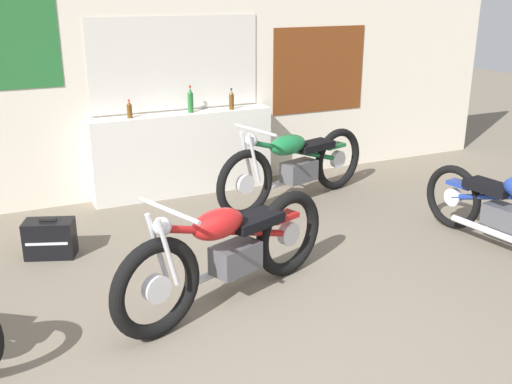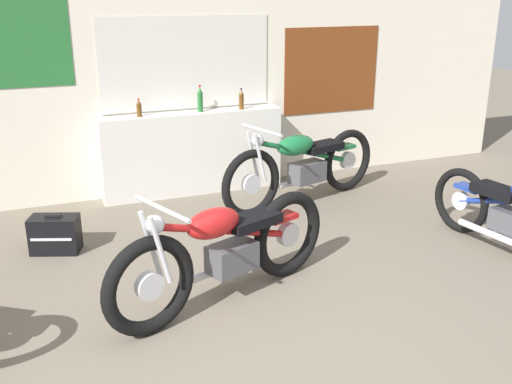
{
  "view_description": "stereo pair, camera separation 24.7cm",
  "coord_description": "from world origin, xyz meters",
  "px_view_note": "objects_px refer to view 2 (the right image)",
  "views": [
    {
      "loc": [
        -1.46,
        -2.85,
        2.34
      ],
      "look_at": [
        0.51,
        1.45,
        0.7
      ],
      "focal_mm": 42.0,
      "sensor_mm": 36.0,
      "label": 1
    },
    {
      "loc": [
        -1.24,
        -2.95,
        2.34
      ],
      "look_at": [
        0.51,
        1.45,
        0.7
      ],
      "focal_mm": 42.0,
      "sensor_mm": 36.0,
      "label": 2
    }
  ],
  "objects_px": {
    "bottle_leftmost": "(139,109)",
    "bottle_left_center": "(200,100)",
    "motorcycle_red": "(225,250)",
    "hard_case_black": "(55,234)",
    "bottle_center": "(241,100)",
    "motorcycle_green": "(303,165)"
  },
  "relations": [
    {
      "from": "hard_case_black",
      "to": "bottle_leftmost",
      "type": "bearing_deg",
      "value": 47.23
    },
    {
      "from": "motorcycle_red",
      "to": "bottle_left_center",
      "type": "bearing_deg",
      "value": 77.04
    },
    {
      "from": "bottle_center",
      "to": "hard_case_black",
      "type": "distance_m",
      "value": 2.67
    },
    {
      "from": "hard_case_black",
      "to": "motorcycle_green",
      "type": "bearing_deg",
      "value": 7.38
    },
    {
      "from": "bottle_leftmost",
      "to": "hard_case_black",
      "type": "xyz_separation_m",
      "value": [
        -1.06,
        -1.14,
        -0.88
      ]
    },
    {
      "from": "bottle_left_center",
      "to": "hard_case_black",
      "type": "height_order",
      "value": "bottle_left_center"
    },
    {
      "from": "bottle_center",
      "to": "motorcycle_green",
      "type": "xyz_separation_m",
      "value": [
        0.44,
        -0.77,
        -0.63
      ]
    },
    {
      "from": "bottle_center",
      "to": "hard_case_black",
      "type": "relative_size",
      "value": 0.5
    },
    {
      "from": "motorcycle_red",
      "to": "hard_case_black",
      "type": "xyz_separation_m",
      "value": [
        -1.16,
        1.44,
        -0.26
      ]
    },
    {
      "from": "bottle_leftmost",
      "to": "bottle_center",
      "type": "height_order",
      "value": "bottle_center"
    },
    {
      "from": "bottle_center",
      "to": "hard_case_black",
      "type": "height_order",
      "value": "bottle_center"
    },
    {
      "from": "bottle_leftmost",
      "to": "bottle_left_center",
      "type": "bearing_deg",
      "value": 0.53
    },
    {
      "from": "bottle_left_center",
      "to": "bottle_center",
      "type": "relative_size",
      "value": 1.25
    },
    {
      "from": "motorcycle_red",
      "to": "motorcycle_green",
      "type": "distance_m",
      "value": 2.35
    },
    {
      "from": "bottle_leftmost",
      "to": "bottle_left_center",
      "type": "distance_m",
      "value": 0.7
    },
    {
      "from": "bottle_left_center",
      "to": "motorcycle_red",
      "type": "relative_size",
      "value": 0.15
    },
    {
      "from": "bottle_leftmost",
      "to": "hard_case_black",
      "type": "bearing_deg",
      "value": -132.77
    },
    {
      "from": "bottle_left_center",
      "to": "bottle_leftmost",
      "type": "bearing_deg",
      "value": -179.47
    },
    {
      "from": "bottle_left_center",
      "to": "motorcycle_green",
      "type": "bearing_deg",
      "value": -40.86
    },
    {
      "from": "motorcycle_red",
      "to": "motorcycle_green",
      "type": "xyz_separation_m",
      "value": [
        1.52,
        1.79,
        0.01
      ]
    },
    {
      "from": "bottle_leftmost",
      "to": "bottle_left_center",
      "type": "xyz_separation_m",
      "value": [
        0.7,
        0.01,
        0.05
      ]
    },
    {
      "from": "bottle_leftmost",
      "to": "motorcycle_red",
      "type": "height_order",
      "value": "bottle_leftmost"
    }
  ]
}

